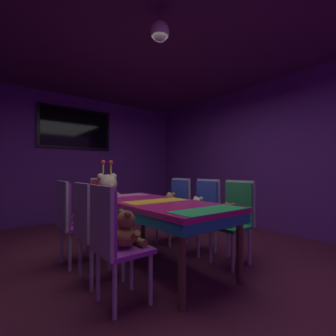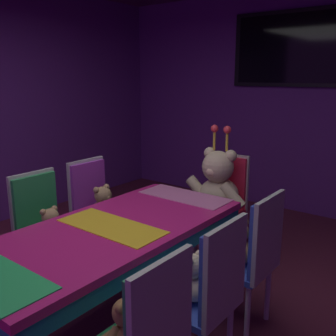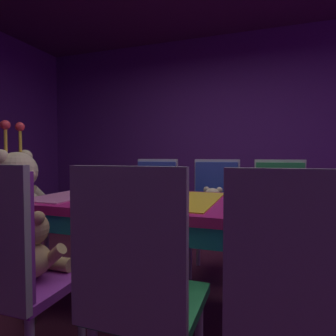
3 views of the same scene
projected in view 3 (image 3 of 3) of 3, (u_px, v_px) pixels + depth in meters
ground_plane at (190, 317)px, 1.79m from camera, size 7.90×7.90×0.00m
wall_right at (234, 130)px, 4.18m from camera, size 0.12×6.40×2.80m
banquet_table at (191, 215)px, 1.76m from camera, size 0.90×2.02×0.75m
chair_left_0 at (299, 303)px, 0.81m from camera, size 0.42×0.41×0.98m
teddy_left_0 at (294, 282)px, 0.95m from camera, size 0.26×0.33×0.32m
chair_left_1 at (137, 276)px, 0.99m from camera, size 0.42×0.41×0.98m
teddy_left_1 at (152, 267)px, 1.13m from camera, size 0.22×0.29×0.27m
chair_left_2 at (4, 259)px, 1.15m from camera, size 0.42×0.41×0.98m
teddy_left_2 at (32, 249)px, 1.29m from camera, size 0.26×0.33×0.31m
chair_right_0 at (279, 207)px, 2.34m from camera, size 0.42×0.41×0.98m
teddy_right_0 at (280, 213)px, 2.21m from camera, size 0.22×0.29×0.27m
chair_right_1 at (215, 203)px, 2.52m from camera, size 0.42×0.41×0.98m
teddy_right_1 at (212, 207)px, 2.39m from camera, size 0.24×0.31×0.29m
chair_right_2 at (155, 200)px, 2.70m from camera, size 0.42×0.41×0.98m
teddy_right_2 at (149, 203)px, 2.56m from camera, size 0.26×0.33×0.31m
throne_chair at (3, 208)px, 2.26m from camera, size 0.41×0.42×0.98m
king_teddy_bear at (19, 194)px, 2.20m from camera, size 0.64×0.50×0.82m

